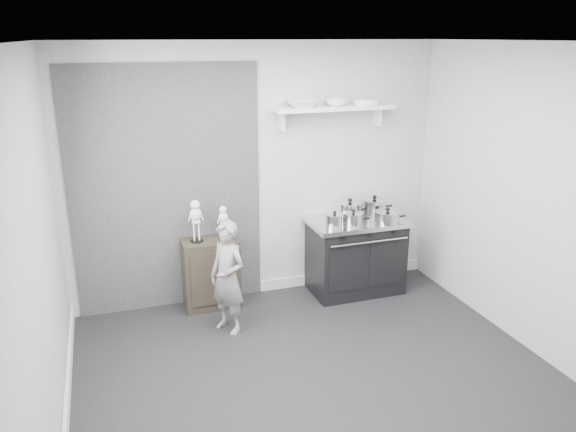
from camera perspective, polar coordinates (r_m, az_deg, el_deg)
name	(u,v)px	position (r m, az deg, el deg)	size (l,w,h in m)	color
ground	(319,378)	(4.90, 3.16, -16.15)	(4.00, 4.00, 0.00)	black
room_shell	(305,186)	(4.31, 1.70, 3.08)	(4.02, 3.62, 2.71)	#A9A9A7
wall_shelf	(334,109)	(5.96, 4.71, 10.77)	(1.30, 0.26, 0.24)	white
stove	(356,255)	(6.27, 6.87, -3.97)	(1.04, 0.65, 0.83)	black
side_cabinet	(211,273)	(5.95, -7.82, -5.78)	(0.57, 0.33, 0.74)	black
child	(228,278)	(5.37, -6.14, -6.24)	(0.40, 0.26, 1.11)	gray
pot_front_left	(335,220)	(5.87, 4.75, -0.41)	(0.29, 0.20, 0.17)	silver
pot_back_left	(350,210)	(6.17, 6.30, 0.63)	(0.36, 0.28, 0.22)	silver
pot_back_right	(374,207)	(6.31, 8.75, 0.94)	(0.36, 0.27, 0.22)	silver
pot_front_right	(387,217)	(6.06, 10.07, -0.10)	(0.35, 0.26, 0.17)	silver
pot_front_center	(353,219)	(5.92, 6.66, -0.31)	(0.29, 0.21, 0.17)	silver
skeleton_full	(196,218)	(5.71, -9.36, -0.18)	(0.14, 0.09, 0.51)	white
skeleton_torso	(223,220)	(5.77, -6.59, -0.40)	(0.11, 0.07, 0.40)	white
bowl_large	(302,103)	(5.82, 1.44, 11.36)	(0.33, 0.33, 0.08)	white
bowl_small	(337,103)	(5.96, 4.95, 11.41)	(0.23, 0.23, 0.07)	white
plate_stack	(366,102)	(6.10, 7.93, 11.41)	(0.28, 0.28, 0.06)	silver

